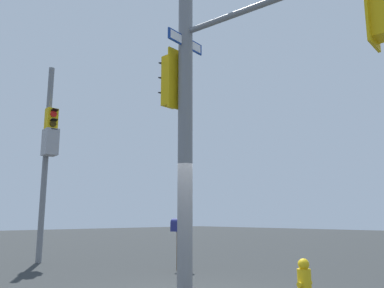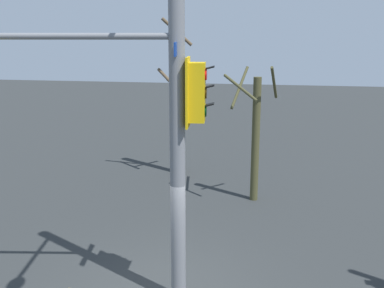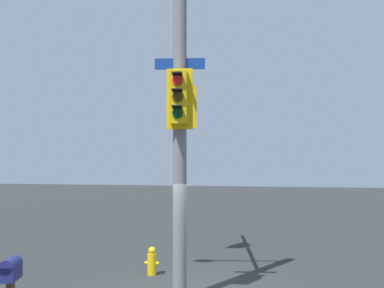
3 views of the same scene
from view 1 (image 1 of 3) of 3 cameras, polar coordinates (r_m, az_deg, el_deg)
main_signal_pole_assembly at (r=8.06m, az=3.02°, el=11.86°), size 3.22×6.12×8.35m
secondary_pole_assembly at (r=13.95m, az=-20.25°, el=-0.29°), size 0.47×0.73×6.62m
fire_hydrant at (r=7.53m, az=16.10°, el=-18.68°), size 0.38×0.24×0.73m
mailbox at (r=11.23m, az=-1.89°, el=-12.36°), size 0.33×0.48×1.41m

